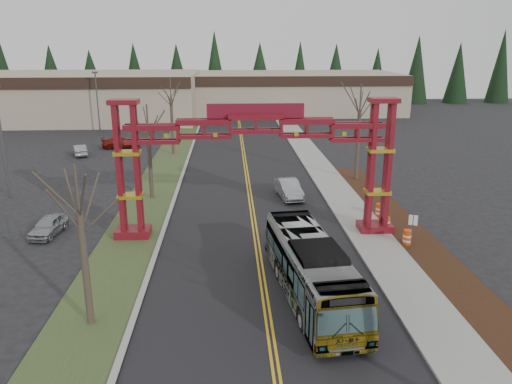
{
  "coord_description": "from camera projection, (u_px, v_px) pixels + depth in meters",
  "views": [
    {
      "loc": [
        -1.67,
        -12.8,
        12.13
      ],
      "look_at": [
        -0.12,
        15.41,
        3.69
      ],
      "focal_mm": 35.0,
      "sensor_mm": 36.0,
      "label": 1
    }
  ],
  "objects": [
    {
      "name": "barrel_south",
      "position": [
        407.0,
        238.0,
        30.99
      ],
      "size": [
        0.56,
        0.56,
        1.04
      ],
      "color": "#E6480C",
      "rests_on": "ground"
    },
    {
      "name": "sidewalk_right",
      "position": [
        345.0,
        200.0,
        40.11
      ],
      "size": [
        2.6,
        110.0,
        0.14
      ],
      "primitive_type": "cube",
      "color": "gray",
      "rests_on": "ground"
    },
    {
      "name": "lane_line_left",
      "position": [
        249.0,
        202.0,
        39.71
      ],
      "size": [
        0.12,
        100.0,
        0.01
      ],
      "primitive_type": "cube",
      "color": "yellow",
      "rests_on": "road"
    },
    {
      "name": "light_pole_far",
      "position": [
        97.0,
        97.0,
        69.84
      ],
      "size": [
        0.73,
        0.36,
        8.41
      ],
      "color": "#3F3F44",
      "rests_on": "ground"
    },
    {
      "name": "parked_car_mid_a",
      "position": [
        121.0,
        143.0,
        60.07
      ],
      "size": [
        4.73,
        2.51,
        1.31
      ],
      "primitive_type": "imported",
      "rotation": [
        0.0,
        0.0,
        1.73
      ],
      "color": "maroon",
      "rests_on": "ground"
    },
    {
      "name": "retail_building_west",
      "position": [
        56.0,
        96.0,
        81.99
      ],
      "size": [
        46.0,
        22.3,
        7.5
      ],
      "color": "tan",
      "rests_on": "ground"
    },
    {
      "name": "grass_median",
      "position": [
        150.0,
        203.0,
        39.29
      ],
      "size": [
        4.0,
        110.0,
        0.08
      ],
      "primitive_type": "cube",
      "color": "#3A4B25",
      "rests_on": "ground"
    },
    {
      "name": "curb_left",
      "position": [
        173.0,
        202.0,
        39.38
      ],
      "size": [
        0.3,
        110.0,
        0.15
      ],
      "primitive_type": "cube",
      "color": "#A1A09B",
      "rests_on": "ground"
    },
    {
      "name": "bare_tree_right_far",
      "position": [
        360.0,
        111.0,
        44.3
      ],
      "size": [
        3.46,
        3.46,
        8.73
      ],
      "color": "#382D26",
      "rests_on": "ground"
    },
    {
      "name": "light_pole_near",
      "position": [
        1.0,
        133.0,
        39.41
      ],
      "size": [
        0.8,
        0.4,
        9.18
      ],
      "color": "#3F3F44",
      "rests_on": "ground"
    },
    {
      "name": "transit_bus",
      "position": [
        311.0,
        269.0,
        24.44
      ],
      "size": [
        3.74,
        11.14,
        3.04
      ],
      "primitive_type": "imported",
      "rotation": [
        0.0,
        0.0,
        0.11
      ],
      "color": "#A6A9AE",
      "rests_on": "ground"
    },
    {
      "name": "landscape_strip",
      "position": [
        460.0,
        286.0,
        25.9
      ],
      "size": [
        2.6,
        50.0,
        0.12
      ],
      "primitive_type": "cube",
      "color": "black",
      "rests_on": "ground"
    },
    {
      "name": "retail_building_east",
      "position": [
        291.0,
        92.0,
        91.83
      ],
      "size": [
        38.0,
        20.3,
        7.0
      ],
      "color": "tan",
      "rests_on": "ground"
    },
    {
      "name": "barrel_mid",
      "position": [
        386.0,
        224.0,
        33.5
      ],
      "size": [
        0.53,
        0.53,
        0.98
      ],
      "color": "#E6480C",
      "rests_on": "ground"
    },
    {
      "name": "parked_car_near_a",
      "position": [
        48.0,
        226.0,
        32.78
      ],
      "size": [
        1.93,
        3.81,
        1.24
      ],
      "primitive_type": "imported",
      "rotation": [
        0.0,
        0.0,
        -0.13
      ],
      "color": "#989DA0",
      "rests_on": "ground"
    },
    {
      "name": "bare_tree_median_far",
      "position": [
        171.0,
        98.0,
        55.03
      ],
      "size": [
        3.24,
        3.24,
        8.51
      ],
      "color": "#382D26",
      "rests_on": "ground"
    },
    {
      "name": "conifer_treeline",
      "position": [
        237.0,
        72.0,
        101.99
      ],
      "size": [
        116.1,
        5.6,
        13.0
      ],
      "color": "black",
      "rests_on": "ground"
    },
    {
      "name": "bare_tree_median_mid",
      "position": [
        148.0,
        132.0,
        39.14
      ],
      "size": [
        3.28,
        3.28,
        7.65
      ],
      "color": "#382D26",
      "rests_on": "ground"
    },
    {
      "name": "gateway_arch",
      "position": [
        256.0,
        145.0,
        31.32
      ],
      "size": [
        18.2,
        1.6,
        8.9
      ],
      "color": "#5E0C12",
      "rests_on": "ground"
    },
    {
      "name": "parked_car_far_a",
      "position": [
        80.0,
        150.0,
        56.1
      ],
      "size": [
        2.58,
        3.94,
        1.23
      ],
      "primitive_type": "imported",
      "rotation": [
        0.0,
        0.0,
        3.52
      ],
      "color": "#97979E",
      "rests_on": "ground"
    },
    {
      "name": "lane_line_right",
      "position": [
        252.0,
        202.0,
        39.73
      ],
      "size": [
        0.12,
        100.0,
        0.01
      ],
      "primitive_type": "cube",
      "color": "yellow",
      "rests_on": "road"
    },
    {
      "name": "road",
      "position": [
        251.0,
        202.0,
        39.72
      ],
      "size": [
        12.0,
        110.0,
        0.02
      ],
      "primitive_type": "cube",
      "color": "black",
      "rests_on": "ground"
    },
    {
      "name": "curb_right",
      "position": [
        327.0,
        200.0,
        40.03
      ],
      "size": [
        0.3,
        110.0,
        0.15
      ],
      "primitive_type": "cube",
      "color": "#A1A09B",
      "rests_on": "ground"
    },
    {
      "name": "bare_tree_median_near",
      "position": [
        79.0,
        213.0,
        20.96
      ],
      "size": [
        3.19,
        3.19,
        7.41
      ],
      "color": "#382D26",
      "rests_on": "ground"
    },
    {
      "name": "street_sign",
      "position": [
        413.0,
        225.0,
        29.9
      ],
      "size": [
        0.5,
        0.25,
        2.3
      ],
      "color": "#3F3F44",
      "rests_on": "ground"
    },
    {
      "name": "silver_sedan",
      "position": [
        289.0,
        189.0,
        40.71
      ],
      "size": [
        2.11,
        4.62,
        1.47
      ],
      "primitive_type": "imported",
      "rotation": [
        0.0,
        0.0,
        0.13
      ],
      "color": "#A5A8AD",
      "rests_on": "ground"
    },
    {
      "name": "barrel_north",
      "position": [
        380.0,
        211.0,
        36.1
      ],
      "size": [
        0.55,
        0.55,
        1.02
      ],
      "color": "#E6480C",
      "rests_on": "ground"
    }
  ]
}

